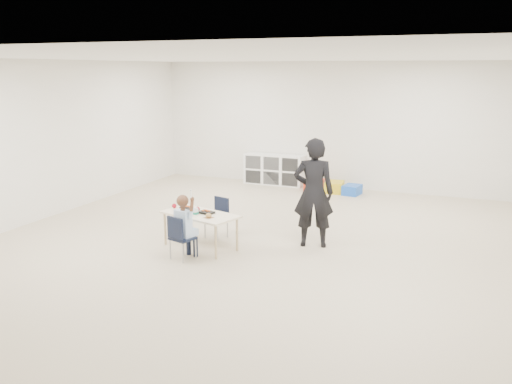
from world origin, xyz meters
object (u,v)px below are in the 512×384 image
at_px(chair_near, 183,237).
at_px(adult, 314,193).
at_px(cubby_shelf, 274,169).
at_px(child, 182,225).
at_px(table, 200,230).

bearing_deg(chair_near, adult, 55.68).
bearing_deg(cubby_shelf, chair_near, -83.62).
bearing_deg(chair_near, child, 0.00).
distance_m(cubby_shelf, adult, 4.55).
xyz_separation_m(chair_near, cubby_shelf, (-0.59, 5.27, 0.03)).
xyz_separation_m(child, cubby_shelf, (-0.59, 5.27, -0.16)).
distance_m(chair_near, adult, 2.05).
bearing_deg(child, adult, 55.68).
relative_size(table, chair_near, 2.00).
relative_size(table, cubby_shelf, 0.92).
distance_m(table, adult, 1.79).
height_order(child, adult, adult).
height_order(table, cubby_shelf, cubby_shelf).
xyz_separation_m(table, chair_near, (0.00, -0.53, 0.05)).
distance_m(child, cubby_shelf, 5.30).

